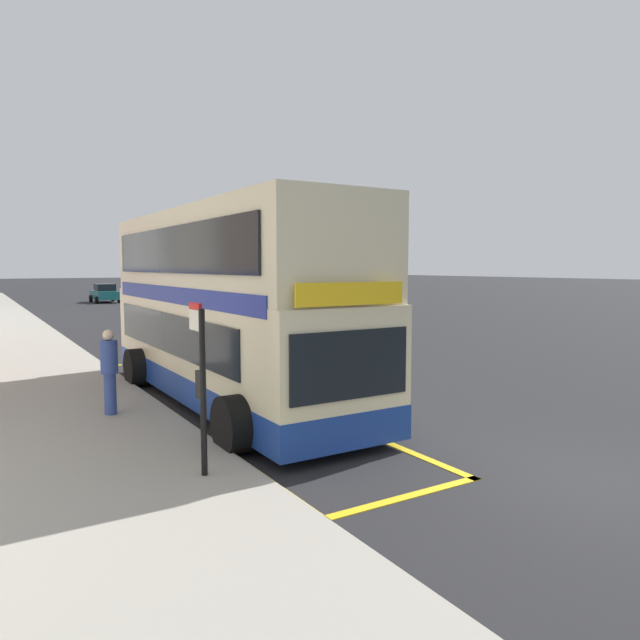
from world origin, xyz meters
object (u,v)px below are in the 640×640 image
Objects in this scene: bus_stop_sign at (201,373)px; parked_car_silver_across at (169,306)px; double_decker_bus at (226,313)px; parked_car_teal_behind at (105,293)px; pedestrian_waiting_near_sign at (109,368)px.

bus_stop_sign is 26.74m from parked_car_silver_across.
parked_car_teal_behind is (5.26, 40.29, -1.26)m from double_decker_bus.
double_decker_bus reaches higher than bus_stop_sign.
double_decker_bus is 5.84× the size of pedestrian_waiting_near_sign.
pedestrian_waiting_near_sign is at bearing -111.82° from parked_car_silver_across.
parked_car_silver_across is 1.00× the size of parked_car_teal_behind.
double_decker_bus is at bearing 7.97° from pedestrian_waiting_near_sign.
double_decker_bus is at bearing -105.44° from parked_car_silver_across.
parked_car_silver_across is at bearing 70.11° from pedestrian_waiting_near_sign.
pedestrian_waiting_near_sign is at bearing -103.61° from parked_car_teal_behind.
double_decker_bus is 21.74m from parked_car_silver_across.
pedestrian_waiting_near_sign is (-2.70, -0.38, -0.98)m from double_decker_bus.
double_decker_bus is 40.66m from parked_car_teal_behind.
parked_car_silver_across is 19.20m from parked_car_teal_behind.
bus_stop_sign is (-2.29, -4.60, -0.44)m from double_decker_bus.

